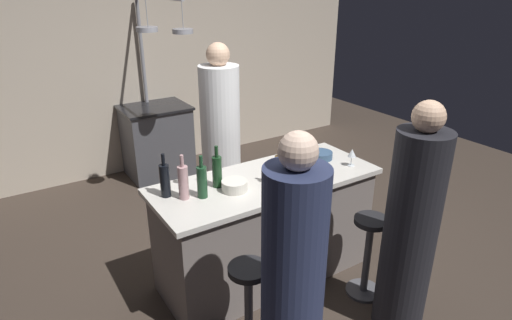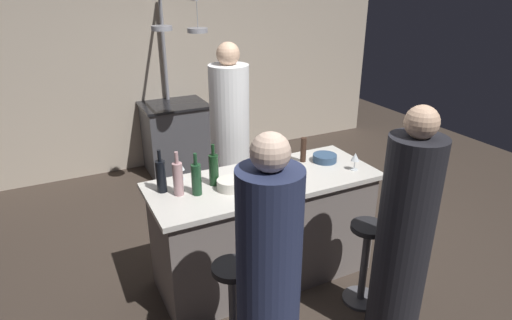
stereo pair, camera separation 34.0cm
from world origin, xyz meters
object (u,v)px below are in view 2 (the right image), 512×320
Objects in this scene: wine_bottle_rose at (178,178)px; mixing_bowl_blue at (325,158)px; wine_glass_near_right_guest at (280,166)px; bar_stool_right at (365,260)px; wine_bottle_dark at (161,176)px; pepper_mill at (303,150)px; mixing_bowl_ceramic at (230,184)px; wine_bottle_green at (196,179)px; bar_stool_left at (233,305)px; stove_range at (176,137)px; guest_left at (268,287)px; wine_bottle_red at (214,169)px; guest_right at (403,239)px; wine_glass_near_left_guest at (180,167)px; chef at (230,142)px; wine_bottle_amber at (276,171)px; wine_glass_by_chef at (355,158)px.

wine_bottle_rose reaches higher than mixing_bowl_blue.
mixing_bowl_blue is (0.50, 0.12, -0.07)m from wine_glass_near_right_guest.
wine_bottle_dark is at bearing 149.58° from bar_stool_right.
pepper_mill is 1.11× the size of mixing_bowl_ceramic.
wine_bottle_green reaches higher than mixing_bowl_ceramic.
bar_stool_left is at bearing -89.87° from wine_bottle_green.
pepper_mill is at bearing 0.95° from wine_bottle_dark.
guest_left is (-0.49, -3.44, 0.33)m from stove_range.
bar_stool_left is 2.12× the size of wine_bottle_red.
mixing_bowl_blue is at bearing 13.89° from wine_glass_near_right_guest.
guest_right is 7.93× the size of pepper_mill.
guest_right is at bearing -48.69° from mixing_bowl_ceramic.
wine_bottle_rose is 2.24× the size of wine_glass_near_right_guest.
mixing_bowl_blue is (1.20, -0.20, -0.07)m from wine_glass_near_left_guest.
wine_glass_near_left_guest is (-0.03, 0.29, -0.02)m from wine_bottle_green.
wine_bottle_rose is at bearing 139.17° from guest_right.
chef is at bearing 60.43° from wine_bottle_red.
guest_left is at bearing -160.04° from bar_stool_right.
wine_bottle_dark is at bearing 133.34° from wine_bottle_rose.
mixing_bowl_ceramic is (-0.84, 0.57, 0.56)m from bar_stool_right.
wine_glass_near_left_guest is at bearing 144.27° from wine_bottle_amber.
guest_right is at bearing -41.31° from wine_bottle_dark.
pepper_mill is 0.67× the size of wine_bottle_green.
bar_stool_right is 2.12× the size of wine_bottle_red.
wine_glass_by_chef is at bearing -74.56° from stove_range.
wine_bottle_amber is at bearing -13.96° from wine_bottle_green.
bar_stool_left is 1.02m from wine_bottle_dark.
guest_right is 5.20× the size of wine_bottle_amber.
guest_right is at bearing 0.98° from guest_left.
wine_bottle_amber is 1.00× the size of wine_bottle_red.
wine_bottle_dark is 1.38m from mixing_bowl_blue.
guest_right is 1.04m from wine_glass_near_right_guest.
guest_left is (-1.02, -0.37, 0.40)m from bar_stool_right.
wine_glass_near_right_guest is at bearing -14.11° from wine_bottle_red.
pepper_mill is 1.21m from wine_bottle_dark.
mixing_bowl_ceramic reaches higher than bar_stool_left.
wine_glass_near_left_guest is (0.18, 0.13, -0.02)m from wine_bottle_dark.
mixing_bowl_blue is (1.11, 1.07, 0.16)m from guest_left.
bar_stool_right is 0.95m from wine_glass_near_right_guest.
wine_bottle_amber is 1.60× the size of mixing_bowl_blue.
guest_right reaches higher than mixing_bowl_blue.
chef reaches higher than guest_right.
mixing_bowl_ceramic is (-0.82, 0.93, 0.17)m from guest_right.
mixing_bowl_ceramic is at bearing -59.62° from wine_bottle_red.
mixing_bowl_ceramic is 0.94× the size of mixing_bowl_blue.
wine_bottle_green is at bearing -23.90° from wine_bottle_rose.
wine_bottle_red is (-0.92, 0.70, 0.65)m from bar_stool_right.
chef is at bearing 109.54° from pepper_mill.
pepper_mill reaches higher than mixing_bowl_ceramic.
wine_glass_near_left_guest is (-0.20, 0.20, -0.02)m from wine_bottle_red.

